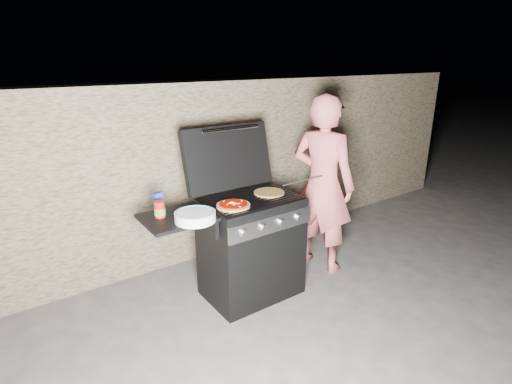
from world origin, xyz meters
TOP-DOWN VIEW (x-y plane):
  - ground at (0.00, 0.00)m, footprint 50.00×50.00m
  - stone_wall at (0.00, 1.05)m, footprint 8.00×0.35m
  - gas_grill at (-0.25, 0.00)m, footprint 1.34×0.79m
  - pizza_topped at (-0.23, -0.10)m, footprint 0.30×0.30m
  - pizza_plain at (0.19, -0.00)m, footprint 0.31×0.31m
  - sauce_jar at (-0.78, 0.06)m, footprint 0.09×0.09m
  - blue_carton at (-0.73, 0.20)m, footprint 0.07×0.05m
  - plate_stack at (-0.60, -0.16)m, footprint 0.36×0.36m
  - person at (0.84, 0.02)m, footprint 0.61×0.73m
  - tongs at (0.57, 0.00)m, footprint 0.36×0.15m

SIDE VIEW (x-z plane):
  - ground at x=0.00m, z-range 0.00..0.00m
  - gas_grill at x=-0.25m, z-range 0.00..0.91m
  - person at x=0.84m, z-range 0.00..1.72m
  - stone_wall at x=0.00m, z-range 0.00..1.80m
  - pizza_plain at x=0.19m, z-range 0.91..0.93m
  - pizza_topped at x=-0.23m, z-range 0.91..0.94m
  - plate_stack at x=-0.60m, z-range 0.90..0.97m
  - tongs at x=0.57m, z-range 0.91..0.99m
  - sauce_jar at x=-0.78m, z-range 0.90..1.03m
  - blue_carton at x=-0.73m, z-range 0.90..1.04m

